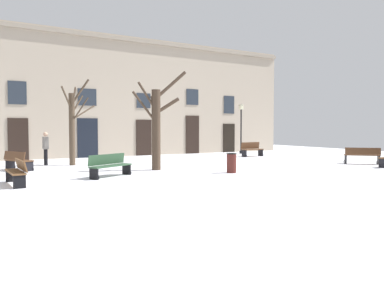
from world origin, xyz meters
TOP-DOWN VIEW (x-y plane):
  - ground_plane at (0.00, 0.00)m, footprint 38.18×38.18m
  - building_facade at (-0.00, 9.43)m, footprint 23.86×0.60m
  - tree_near_facade at (-2.35, 0.85)m, footprint 2.47×1.69m
  - tree_right_of_center at (-5.25, 4.77)m, footprint 1.88×1.64m
  - streetlamp at (7.22, 7.46)m, footprint 0.30×0.30m
  - litter_bin at (-0.04, -1.65)m, footprint 0.43×0.43m
  - bench_far_corner at (-7.84, 3.60)m, footprint 1.17×1.58m
  - bench_near_center_tree at (8.04, -1.94)m, footprint 1.55×1.51m
  - bench_by_litter_bin at (-8.11, -0.90)m, footprint 0.61×1.87m
  - bench_back_to_back_right at (-4.87, -0.44)m, footprint 1.85×1.30m
  - bench_near_lamp at (6.19, 4.87)m, footprint 1.67×0.66m
  - person_strolling at (-6.46, 5.55)m, footprint 0.27×0.40m

SIDE VIEW (x-z plane):
  - ground_plane at x=0.00m, z-range 0.00..0.00m
  - litter_bin at x=-0.04m, z-range 0.00..0.83m
  - bench_far_corner at x=-7.84m, z-range 0.01..0.86m
  - bench_by_litter_bin at x=-8.11m, z-range 0.03..0.87m
  - bench_back_to_back_right at x=-4.87m, z-range 0.01..0.89m
  - bench_near_center_tree at x=8.04m, z-range 0.03..0.90m
  - bench_near_lamp at x=6.19m, z-range 0.01..0.96m
  - person_strolling at x=-6.46m, z-range 0.09..1.77m
  - tree_near_facade at x=-2.35m, z-range -0.19..4.28m
  - tree_right_of_center at x=-5.25m, z-range -0.13..4.24m
  - streetlamp at x=7.22m, z-range 0.42..4.09m
  - building_facade at x=0.00m, z-range 0.04..8.05m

